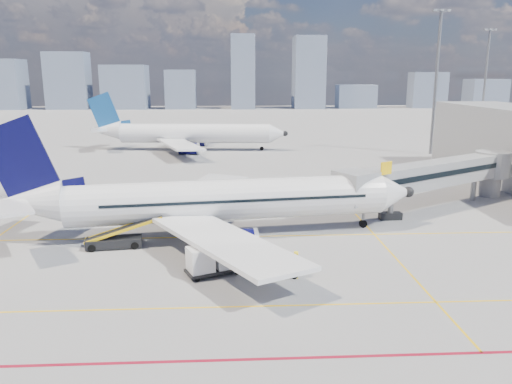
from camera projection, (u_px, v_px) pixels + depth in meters
ground at (219, 271)px, 36.97m from camera, size 420.00×420.00×0.00m
apron_markings at (209, 293)px, 33.14m from camera, size 90.00×35.12×0.01m
jet_bridge at (440, 174)px, 53.75m from camera, size 23.55×15.78×6.30m
floodlight_mast_ne at (436, 79)px, 89.29m from camera, size 3.20×0.61×25.45m
floodlight_mast_far at (485, 78)px, 124.69m from camera, size 3.20×0.61×25.45m
distant_skyline at (160, 82)px, 217.65m from camera, size 250.46×15.65×31.44m
main_aircraft at (212, 201)px, 44.35m from camera, size 37.85×32.90×11.08m
second_aircraft at (187, 134)px, 96.38m from camera, size 38.50×33.51×11.24m
baggage_tug at (282, 269)px, 35.62m from camera, size 2.10×1.49×1.34m
cargo_dolly at (213, 259)px, 36.05m from camera, size 4.32×3.18×2.17m
belt_loader at (116, 240)px, 41.82m from camera, size 6.59×2.34×2.65m
ramp_worker at (297, 264)px, 35.52m from camera, size 0.50×0.75×2.00m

